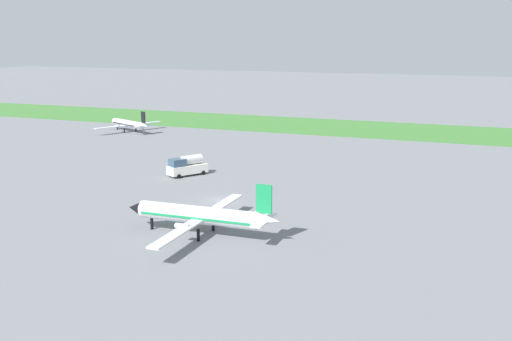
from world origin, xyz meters
The scene contains 5 objects.
ground_plane centered at (0.00, 0.00, 0.00)m, with size 600.00×600.00×0.00m, color slate.
grass_taxiway_strip centered at (0.00, 73.86, 0.04)m, with size 360.00×28.00×0.08m, color #3D7533.
airplane_taxiing_turboprop centered at (-46.13, 48.52, 1.97)m, with size 14.57×16.78×5.37m.
airplane_foreground_turboprop centered at (4.46, -14.64, 2.41)m, with size 18.81×22.00×6.59m.
fuel_truck_near_gate centered at (-11.50, 12.18, 1.58)m, with size 5.49×6.78×3.29m.
Camera 1 is at (34.83, -74.52, 22.21)m, focal length 43.12 mm.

